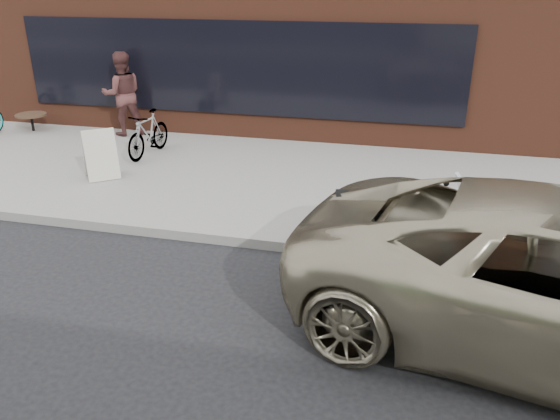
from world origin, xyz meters
The scene contains 7 objects.
near_sidewalk centered at (0.00, 7.00, 0.07)m, with size 44.00×6.00×0.15m, color gray.
storefront centered at (-2.00, 13.98, 2.25)m, with size 14.00×10.07×4.50m.
motorcycle centered at (1.87, 3.85, 0.58)m, with size 2.10×0.90×1.33m.
bicycle_rear centered at (-3.26, 7.26, 0.60)m, with size 0.43×1.51×0.91m, color gray.
sandwich_sign centered at (-3.50, 5.83, 0.60)m, with size 0.76×0.75×0.90m.
cafe_table centered at (-6.83, 8.36, 0.52)m, with size 0.71×0.71×0.40m.
cafe_patron_left centered at (-4.50, 8.60, 1.09)m, with size 0.91×0.71×1.88m, color #542E2D.
Camera 1 is at (1.90, -2.60, 3.57)m, focal length 35.00 mm.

